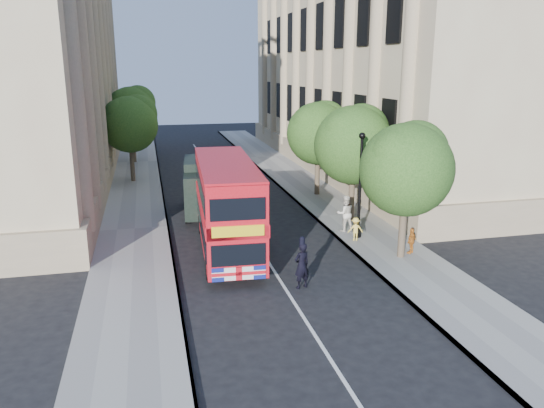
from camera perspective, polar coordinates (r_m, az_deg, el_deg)
ground at (r=19.74m, az=2.23°, el=-10.30°), size 120.00×120.00×0.00m
pavement_right at (r=30.36m, az=7.66°, el=-1.22°), size 3.50×80.00×0.12m
pavement_left at (r=28.46m, az=-14.55°, el=-2.66°), size 3.50×80.00×0.12m
building_right at (r=45.24m, az=11.44°, el=15.33°), size 12.00×38.00×18.00m
building_left at (r=42.17m, az=-26.43°, el=14.18°), size 12.00×38.00×18.00m
tree_right_near at (r=23.26m, az=14.33°, el=4.13°), size 4.00×4.00×6.08m
tree_right_mid at (r=28.61m, az=8.83°, el=6.74°), size 4.20×4.20×6.37m
tree_right_far at (r=34.21m, az=5.04°, el=7.94°), size 4.00×4.00×6.15m
tree_left_far at (r=39.45m, az=-15.03°, el=8.60°), size 4.00×4.00×6.30m
tree_left_back at (r=47.40m, az=-14.84°, el=9.89°), size 4.20×4.20×6.65m
lamp_post at (r=25.88m, az=9.43°, el=1.52°), size 0.32×0.32×5.16m
double_decker_bus at (r=23.96m, az=-4.90°, el=0.01°), size 2.85×9.03×4.12m
box_van at (r=30.45m, az=-7.25°, el=1.68°), size 2.70×5.60×3.10m
police_constable at (r=20.42m, az=3.22°, el=-6.63°), size 0.78×0.64×1.83m
woman_pedestrian at (r=27.12m, az=7.87°, el=-1.00°), size 0.91×0.71×1.86m
child_a at (r=24.61m, az=14.78°, el=-3.85°), size 0.73×0.63×1.18m
child_b at (r=25.86m, az=8.96°, el=-2.66°), size 0.79×0.52×1.14m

